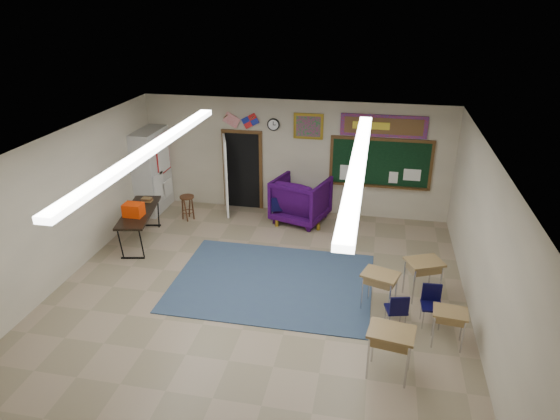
% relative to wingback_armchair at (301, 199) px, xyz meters
% --- Properties ---
extents(floor, '(9.00, 9.00, 0.00)m').
position_rel_wingback_armchair_xyz_m(floor, '(-0.28, -3.92, -0.58)').
color(floor, gray).
rests_on(floor, ground).
extents(back_wall, '(8.00, 0.04, 3.00)m').
position_rel_wingback_armchair_xyz_m(back_wall, '(-0.28, 0.58, 0.92)').
color(back_wall, beige).
rests_on(back_wall, floor).
extents(left_wall, '(0.04, 9.00, 3.00)m').
position_rel_wingback_armchair_xyz_m(left_wall, '(-4.28, -3.92, 0.92)').
color(left_wall, beige).
rests_on(left_wall, floor).
extents(right_wall, '(0.04, 9.00, 3.00)m').
position_rel_wingback_armchair_xyz_m(right_wall, '(3.72, -3.92, 0.92)').
color(right_wall, beige).
rests_on(right_wall, floor).
extents(ceiling, '(8.00, 9.00, 0.04)m').
position_rel_wingback_armchair_xyz_m(ceiling, '(-0.28, -3.92, 2.42)').
color(ceiling, beige).
rests_on(ceiling, back_wall).
extents(area_rug, '(4.00, 3.00, 0.02)m').
position_rel_wingback_armchair_xyz_m(area_rug, '(-0.08, -3.12, -0.57)').
color(area_rug, '#2F4459').
rests_on(area_rug, floor).
extents(fluorescent_strips, '(3.86, 6.00, 0.10)m').
position_rel_wingback_armchair_xyz_m(fluorescent_strips, '(-0.28, -3.92, 2.36)').
color(fluorescent_strips, white).
rests_on(fluorescent_strips, ceiling).
extents(doorway, '(1.10, 0.89, 2.16)m').
position_rel_wingback_armchair_xyz_m(doorway, '(-1.78, 0.43, 0.47)').
color(doorway, black).
rests_on(doorway, back_wall).
extents(chalkboard, '(2.55, 0.14, 1.30)m').
position_rel_wingback_armchair_xyz_m(chalkboard, '(1.92, 0.54, 0.88)').
color(chalkboard, '#4F3116').
rests_on(chalkboard, back_wall).
extents(bulletin_board, '(2.10, 0.05, 0.55)m').
position_rel_wingback_armchair_xyz_m(bulletin_board, '(1.92, 0.55, 1.87)').
color(bulletin_board, red).
rests_on(bulletin_board, back_wall).
extents(framed_art_print, '(0.75, 0.05, 0.65)m').
position_rel_wingback_armchair_xyz_m(framed_art_print, '(0.07, 0.54, 1.77)').
color(framed_art_print, olive).
rests_on(framed_art_print, back_wall).
extents(wall_clock, '(0.32, 0.05, 0.32)m').
position_rel_wingback_armchair_xyz_m(wall_clock, '(-0.83, 0.55, 1.77)').
color(wall_clock, black).
rests_on(wall_clock, back_wall).
extents(wall_flags, '(1.16, 0.06, 0.70)m').
position_rel_wingback_armchair_xyz_m(wall_flags, '(-1.68, 0.52, 1.90)').
color(wall_flags, red).
rests_on(wall_flags, back_wall).
extents(storage_cabinet, '(0.59, 1.25, 2.20)m').
position_rel_wingback_armchair_xyz_m(storage_cabinet, '(-3.99, -0.07, 0.51)').
color(storage_cabinet, beige).
rests_on(storage_cabinet, floor).
extents(wingback_armchair, '(1.57, 1.59, 1.17)m').
position_rel_wingback_armchair_xyz_m(wingback_armchair, '(0.00, 0.00, 0.00)').
color(wingback_armchair, '#250539').
rests_on(wingback_armchair, floor).
extents(student_chair_reading, '(0.48, 0.48, 0.74)m').
position_rel_wingback_armchair_xyz_m(student_chair_reading, '(-0.58, -0.24, -0.21)').
color(student_chair_reading, black).
rests_on(student_chair_reading, floor).
extents(student_chair_desk_a, '(0.45, 0.45, 0.73)m').
position_rel_wingback_armchair_xyz_m(student_chair_desk_a, '(2.35, -4.16, -0.22)').
color(student_chair_desk_a, black).
rests_on(student_chair_desk_a, floor).
extents(student_chair_desk_b, '(0.40, 0.40, 0.75)m').
position_rel_wingback_armchair_xyz_m(student_chair_desk_b, '(2.97, -3.95, -0.21)').
color(student_chair_desk_b, black).
rests_on(student_chair_desk_b, floor).
extents(student_desk_front_left, '(0.75, 0.65, 0.76)m').
position_rel_wingback_armchair_xyz_m(student_desk_front_left, '(2.05, -3.63, -0.16)').
color(student_desk_front_left, olive).
rests_on(student_desk_front_left, floor).
extents(student_desk_front_right, '(0.81, 0.73, 0.79)m').
position_rel_wingback_armchair_xyz_m(student_desk_front_right, '(2.86, -3.06, -0.14)').
color(student_desk_front_right, olive).
rests_on(student_desk_front_right, floor).
extents(student_desk_back_left, '(0.76, 0.62, 0.83)m').
position_rel_wingback_armchair_xyz_m(student_desk_back_left, '(2.23, -5.39, -0.12)').
color(student_desk_back_left, olive).
rests_on(student_desk_back_left, floor).
extents(student_desk_back_right, '(0.59, 0.46, 0.66)m').
position_rel_wingback_armchair_xyz_m(student_desk_back_right, '(3.20, -4.45, -0.21)').
color(student_desk_back_right, olive).
rests_on(student_desk_back_right, floor).
extents(folding_table, '(1.01, 1.99, 1.08)m').
position_rel_wingback_armchair_xyz_m(folding_table, '(-3.51, -1.95, -0.15)').
color(folding_table, black).
rests_on(folding_table, floor).
extents(wooden_stool, '(0.37, 0.37, 0.65)m').
position_rel_wingback_armchair_xyz_m(wooden_stool, '(-2.88, -0.53, -0.25)').
color(wooden_stool, '#502D18').
rests_on(wooden_stool, floor).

